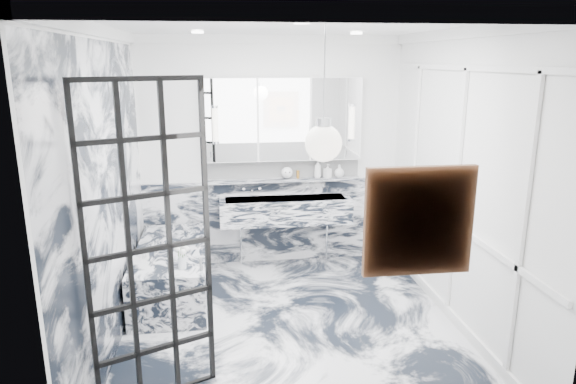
{
  "coord_description": "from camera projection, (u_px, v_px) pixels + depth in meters",
  "views": [
    {
      "loc": [
        -0.6,
        -4.43,
        2.52
      ],
      "look_at": [
        0.04,
        0.5,
        1.23
      ],
      "focal_mm": 32.0,
      "sensor_mm": 36.0,
      "label": 1
    }
  ],
  "objects": [
    {
      "name": "floor",
      "position": [
        290.0,
        328.0,
        4.96
      ],
      "size": [
        3.6,
        3.6,
        0.0
      ],
      "primitive_type": "plane",
      "color": "silver",
      "rests_on": "ground"
    },
    {
      "name": "ceiling",
      "position": [
        291.0,
        25.0,
        4.26
      ],
      "size": [
        3.6,
        3.6,
        0.0
      ],
      "primitive_type": "plane",
      "rotation": [
        3.14,
        0.0,
        0.0
      ],
      "color": "white",
      "rests_on": "wall_back"
    },
    {
      "name": "wall_back",
      "position": [
        271.0,
        153.0,
        6.34
      ],
      "size": [
        3.6,
        0.0,
        3.6
      ],
      "primitive_type": "plane",
      "rotation": [
        1.57,
        0.0,
        0.0
      ],
      "color": "white",
      "rests_on": "floor"
    },
    {
      "name": "wall_front",
      "position": [
        333.0,
        265.0,
        2.88
      ],
      "size": [
        3.6,
        0.0,
        3.6
      ],
      "primitive_type": "plane",
      "rotation": [
        -1.57,
        0.0,
        0.0
      ],
      "color": "white",
      "rests_on": "floor"
    },
    {
      "name": "wall_left",
      "position": [
        106.0,
        194.0,
        4.41
      ],
      "size": [
        0.0,
        3.6,
        3.6
      ],
      "primitive_type": "plane",
      "rotation": [
        1.57,
        0.0,
        1.57
      ],
      "color": "white",
      "rests_on": "floor"
    },
    {
      "name": "wall_right",
      "position": [
        459.0,
        183.0,
        4.81
      ],
      "size": [
        0.0,
        3.6,
        3.6
      ],
      "primitive_type": "plane",
      "rotation": [
        1.57,
        0.0,
        -1.57
      ],
      "color": "white",
      "rests_on": "floor"
    },
    {
      "name": "marble_clad_back",
      "position": [
        272.0,
        221.0,
        6.53
      ],
      "size": [
        3.18,
        0.05,
        1.05
      ],
      "primitive_type": "cube",
      "color": "silver",
      "rests_on": "floor"
    },
    {
      "name": "marble_clad_left",
      "position": [
        109.0,
        201.0,
        4.43
      ],
      "size": [
        0.02,
        3.56,
        2.68
      ],
      "primitive_type": "cube",
      "color": "silver",
      "rests_on": "floor"
    },
    {
      "name": "panel_molding",
      "position": [
        456.0,
        193.0,
        4.83
      ],
      "size": [
        0.03,
        3.4,
        2.3
      ],
      "primitive_type": "cube",
      "color": "white",
      "rests_on": "floor"
    },
    {
      "name": "soap_bottle_a",
      "position": [
        318.0,
        169.0,
        6.37
      ],
      "size": [
        0.11,
        0.11,
        0.23
      ],
      "primitive_type": "imported",
      "rotation": [
        0.0,
        0.0,
        -0.36
      ],
      "color": "#8C5919",
      "rests_on": "ledge"
    },
    {
      "name": "soap_bottle_b",
      "position": [
        328.0,
        171.0,
        6.4
      ],
      "size": [
        0.1,
        0.1,
        0.17
      ],
      "primitive_type": "imported",
      "rotation": [
        0.0,
        0.0,
        0.43
      ],
      "color": "#4C4C51",
      "rests_on": "ledge"
    },
    {
      "name": "soap_bottle_c",
      "position": [
        339.0,
        171.0,
        6.42
      ],
      "size": [
        0.15,
        0.15,
        0.16
      ],
      "primitive_type": "imported",
      "rotation": [
        0.0,
        0.0,
        -0.24
      ],
      "color": "silver",
      "rests_on": "ledge"
    },
    {
      "name": "face_pot",
      "position": [
        287.0,
        173.0,
        6.33
      ],
      "size": [
        0.14,
        0.14,
        0.14
      ],
      "primitive_type": "sphere",
      "color": "white",
      "rests_on": "ledge"
    },
    {
      "name": "amber_bottle",
      "position": [
        298.0,
        174.0,
        6.36
      ],
      "size": [
        0.04,
        0.04,
        0.1
      ],
      "primitive_type": "cylinder",
      "color": "#8C5919",
      "rests_on": "ledge"
    },
    {
      "name": "flower_vase",
      "position": [
        182.0,
        263.0,
        4.98
      ],
      "size": [
        0.08,
        0.08,
        0.12
      ],
      "primitive_type": "cylinder",
      "color": "silver",
      "rests_on": "bathtub"
    },
    {
      "name": "crittall_door",
      "position": [
        150.0,
        249.0,
        3.68
      ],
      "size": [
        0.82,
        0.39,
        2.4
      ],
      "primitive_type": null,
      "rotation": [
        0.0,
        0.0,
        0.41
      ],
      "color": "black",
      "rests_on": "floor"
    },
    {
      "name": "artwork",
      "position": [
        419.0,
        221.0,
        2.93
      ],
      "size": [
        0.54,
        0.05,
        0.54
      ],
      "primitive_type": "cube",
      "color": "#BA6413",
      "rests_on": "wall_front"
    },
    {
      "name": "pendant_light",
      "position": [
        323.0,
        143.0,
        3.46
      ],
      "size": [
        0.25,
        0.25,
        0.25
      ],
      "primitive_type": "sphere",
      "color": "white",
      "rests_on": "ceiling"
    },
    {
      "name": "trough_sink",
      "position": [
        285.0,
        210.0,
        6.29
      ],
      "size": [
        1.6,
        0.45,
        0.3
      ],
      "primitive_type": "cube",
      "color": "silver",
      "rests_on": "wall_back"
    },
    {
      "name": "ledge",
      "position": [
        284.0,
        180.0,
        6.36
      ],
      "size": [
        1.9,
        0.14,
        0.04
      ],
      "primitive_type": "cube",
      "color": "silver",
      "rests_on": "wall_back"
    },
    {
      "name": "subway_tile",
      "position": [
        283.0,
        168.0,
        6.39
      ],
      "size": [
        1.9,
        0.03,
        0.23
      ],
      "primitive_type": "cube",
      "color": "white",
      "rests_on": "wall_back"
    },
    {
      "name": "mirror_cabinet",
      "position": [
        284.0,
        119.0,
        6.18
      ],
      "size": [
        1.9,
        0.16,
        1.0
      ],
      "primitive_type": "cube",
      "color": "white",
      "rests_on": "wall_back"
    },
    {
      "name": "sconce_left",
      "position": [
        215.0,
        125.0,
        6.0
      ],
      "size": [
        0.07,
        0.07,
        0.4
      ],
      "primitive_type": "cylinder",
      "color": "white",
      "rests_on": "mirror_cabinet"
    },
    {
      "name": "sconce_right",
      "position": [
        352.0,
        123.0,
        6.2
      ],
      "size": [
        0.07,
        0.07,
        0.4
      ],
      "primitive_type": "cylinder",
      "color": "white",
      "rests_on": "mirror_cabinet"
    },
    {
      "name": "bathtub",
      "position": [
        173.0,
        271.0,
        5.61
      ],
      "size": [
        0.75,
        1.65,
        0.55
      ],
      "primitive_type": "cube",
      "color": "silver",
      "rests_on": "floor"
    }
  ]
}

